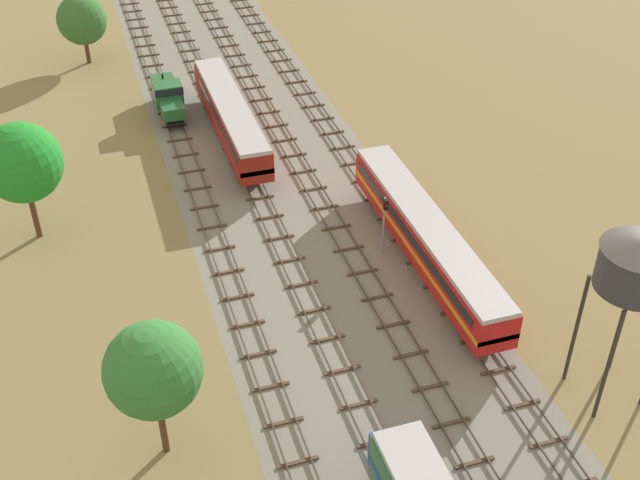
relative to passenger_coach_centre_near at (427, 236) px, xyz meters
name	(u,v)px	position (x,y,z in m)	size (l,w,h in m)	color
ground_plane	(295,210)	(-6.99, 10.00, -2.61)	(480.00, 480.00, 0.00)	olive
ballast_bed	(295,210)	(-6.99, 10.00, -2.61)	(17.98, 176.00, 0.01)	gray
track_far_left	(208,216)	(-13.98, 11.00, -2.48)	(2.40, 126.00, 0.29)	#47382D
track_left	(264,207)	(-9.32, 11.00, -2.48)	(2.40, 126.00, 0.29)	#47382D
track_centre_left	(319,197)	(-4.66, 11.00, -2.48)	(2.40, 126.00, 0.29)	#47382D
track_centre	(371,188)	(0.00, 11.00, -2.48)	(2.40, 126.00, 0.29)	#47382D
passenger_coach_centre_near	(427,236)	(0.00, 0.00, 0.00)	(2.96, 22.00, 3.80)	red
diesel_railcar_left_mid	(231,116)	(-9.32, 22.97, -0.02)	(2.96, 20.50, 3.80)	maroon
shunter_loco_far_left_midfar	(168,95)	(-13.98, 30.31, -0.60)	(2.74, 8.46, 3.10)	#286638
water_tower	(638,267)	(5.22, -14.91, 6.93)	(4.53, 4.53, 11.23)	#2D2826
signal_post_nearest	(384,218)	(-2.33, 2.43, 0.49)	(0.28, 0.47, 4.84)	gray
lineside_tree_0	(82,20)	(-20.57, 45.67, 2.27)	(5.36, 5.36, 7.58)	#4C331E
lineside_tree_2	(22,163)	(-26.94, 12.53, 3.91)	(5.98, 5.98, 9.54)	#4C331E
lineside_tree_3	(153,370)	(-20.79, -11.34, 3.66)	(5.25, 5.25, 8.92)	#4C331E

